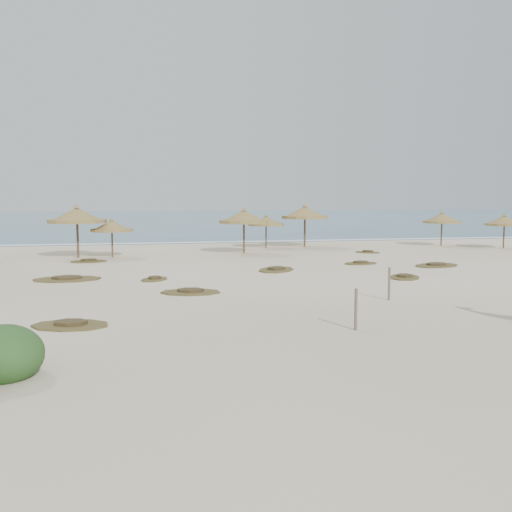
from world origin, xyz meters
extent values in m
plane|color=beige|center=(0.00, 0.00, 0.00)|extent=(160.00, 160.00, 0.00)
cube|color=#2A5F80|center=(0.00, 75.00, 0.00)|extent=(200.00, 100.00, 0.01)
cube|color=white|center=(0.00, 26.00, 0.00)|extent=(70.00, 0.60, 0.01)
cylinder|color=brown|center=(-6.11, 15.95, 0.90)|extent=(0.10, 0.10, 1.80)
cylinder|color=olive|center=(-6.11, 15.95, 1.64)|extent=(2.84, 2.84, 0.15)
cone|color=olive|center=(-6.11, 15.95, 1.93)|extent=(2.74, 2.74, 0.64)
cone|color=olive|center=(-6.11, 15.95, 2.31)|extent=(0.31, 0.31, 0.19)
cylinder|color=brown|center=(-8.13, 16.10, 1.21)|extent=(0.14, 0.14, 2.41)
cylinder|color=olive|center=(-8.13, 16.10, 2.21)|extent=(4.21, 4.21, 0.21)
cone|color=olive|center=(-8.13, 16.10, 2.59)|extent=(4.07, 4.07, 0.86)
cone|color=olive|center=(-8.13, 16.10, 3.10)|extent=(0.41, 0.41, 0.25)
cylinder|color=brown|center=(2.17, 16.76, 1.12)|extent=(0.13, 0.13, 2.24)
cylinder|color=olive|center=(2.17, 16.76, 2.05)|extent=(4.05, 4.05, 0.19)
cone|color=olive|center=(2.17, 16.76, 2.40)|extent=(3.91, 3.91, 0.80)
cone|color=olive|center=(2.17, 16.76, 2.88)|extent=(0.38, 0.38, 0.23)
cylinder|color=brown|center=(4.43, 20.29, 0.92)|extent=(0.10, 0.10, 1.83)
cylinder|color=olive|center=(4.43, 20.29, 1.68)|extent=(3.43, 3.43, 0.16)
cone|color=olive|center=(4.43, 20.29, 1.96)|extent=(3.32, 3.32, 0.65)
cone|color=olive|center=(4.43, 20.29, 2.36)|extent=(0.31, 0.31, 0.19)
cylinder|color=brown|center=(7.34, 20.37, 1.19)|extent=(0.14, 0.14, 2.38)
cylinder|color=olive|center=(7.34, 20.37, 2.18)|extent=(4.06, 4.06, 0.20)
cone|color=olive|center=(7.34, 20.37, 2.55)|extent=(3.92, 3.92, 0.85)
cone|color=olive|center=(7.34, 20.37, 3.06)|extent=(0.41, 0.41, 0.25)
cylinder|color=brown|center=(17.61, 19.21, 0.98)|extent=(0.11, 0.11, 1.96)
cylinder|color=olive|center=(17.61, 19.21, 1.79)|extent=(3.47, 3.47, 0.17)
cone|color=olive|center=(17.61, 19.21, 2.10)|extent=(3.35, 3.35, 0.70)
cone|color=olive|center=(17.61, 19.21, 2.52)|extent=(0.34, 0.34, 0.21)
cylinder|color=brown|center=(20.87, 16.42, 0.93)|extent=(0.11, 0.11, 1.87)
cylinder|color=olive|center=(20.87, 16.42, 1.71)|extent=(3.53, 3.53, 0.16)
cone|color=olive|center=(20.87, 16.42, 2.00)|extent=(3.41, 3.41, 0.67)
cone|color=olive|center=(20.87, 16.42, 2.40)|extent=(0.32, 0.32, 0.20)
cylinder|color=#6F6153|center=(1.33, -4.89, 0.58)|extent=(0.12, 0.12, 1.16)
cylinder|color=#6F6153|center=(4.20, -0.81, 0.59)|extent=(0.10, 0.10, 1.18)
ellipsoid|color=#2F5122|center=(-7.30, -7.34, 0.47)|extent=(1.66, 1.66, 1.24)
camera|label=1|loc=(-4.51, -19.54, 3.70)|focal=40.00mm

